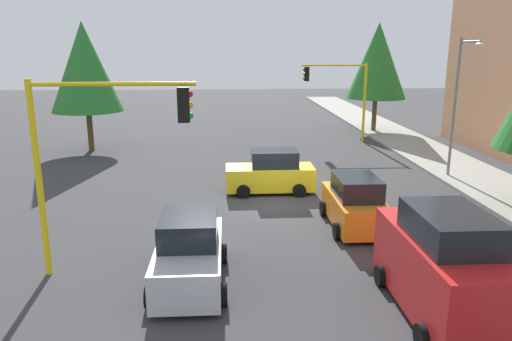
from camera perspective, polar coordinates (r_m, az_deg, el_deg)
ground_plane at (r=20.68m, az=2.73°, el=-4.10°), size 120.00×120.00×0.00m
sidewalk_kerb at (r=28.34m, az=23.19°, el=-0.04°), size 80.00×4.00×0.15m
traffic_signal_near_right at (r=14.18m, az=-17.87°, el=3.53°), size 0.36×4.59×5.70m
traffic_signal_far_left at (r=34.52m, az=9.79°, el=9.72°), size 0.36×4.59×5.50m
street_lamp_curbside at (r=25.86m, az=22.87°, el=8.36°), size 2.15×0.28×7.00m
tree_roadside_far at (r=39.30m, az=14.12°, el=12.42°), size 4.60×4.60×8.42m
tree_opposite_side at (r=32.75m, az=-19.53°, el=11.42°), size 4.44×4.44×8.13m
delivery_van_red at (r=12.98m, az=21.10°, el=-10.49°), size 4.80×2.22×2.77m
car_yellow at (r=22.32m, az=1.76°, el=-0.31°), size 1.98×4.04×1.98m
car_orange at (r=18.33m, az=11.56°, el=-3.87°), size 3.93×2.02×1.98m
car_silver at (r=13.96m, az=-7.85°, el=-9.57°), size 4.15×2.11×1.98m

